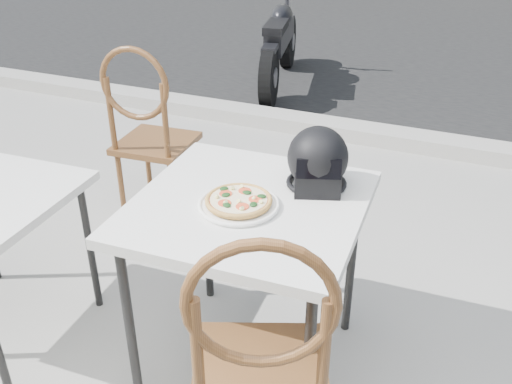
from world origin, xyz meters
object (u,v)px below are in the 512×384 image
at_px(pizza, 239,200).
at_px(helmet, 318,162).
at_px(cafe_chair_main, 261,359).
at_px(motorcycle, 280,45).
at_px(plate, 239,205).
at_px(cafe_table_main, 248,218).
at_px(cafe_chair_side, 148,126).

height_order(pizza, helmet, helmet).
height_order(cafe_chair_main, motorcycle, cafe_chair_main).
height_order(plate, pizza, pizza).
xyz_separation_m(plate, motorcycle, (-1.25, 3.78, -0.43)).
bearing_deg(pizza, plate, -99.56).
distance_m(pizza, motorcycle, 4.00).
xyz_separation_m(cafe_table_main, motorcycle, (-1.26, 3.73, -0.34)).
relative_size(plate, pizza, 1.10).
bearing_deg(cafe_chair_main, cafe_chair_side, -70.02).
relative_size(cafe_table_main, cafe_chair_main, 0.79).
xyz_separation_m(cafe_chair_main, motorcycle, (-1.55, 4.29, -0.23)).
distance_m(cafe_table_main, pizza, 0.12).
relative_size(helmet, motorcycle, 0.17).
bearing_deg(cafe_chair_side, helmet, 147.06).
relative_size(cafe_table_main, motorcycle, 0.48).
xyz_separation_m(cafe_table_main, cafe_chair_main, (0.28, -0.56, -0.11)).
bearing_deg(cafe_table_main, motorcycle, 108.72).
xyz_separation_m(plate, helmet, (0.22, 0.27, 0.10)).
relative_size(cafe_chair_side, motorcycle, 0.61).
distance_m(cafe_chair_side, motorcycle, 2.84).
height_order(cafe_table_main, pizza, pizza).
distance_m(cafe_chair_main, cafe_chair_side, 1.98).
distance_m(helmet, cafe_chair_main, 0.85).
height_order(plate, motorcycle, motorcycle).
relative_size(plate, motorcycle, 0.17).
xyz_separation_m(pizza, motorcycle, (-1.25, 3.78, -0.45)).
distance_m(plate, cafe_chair_side, 1.41).
relative_size(cafe_table_main, cafe_chair_side, 0.80).
bearing_deg(helmet, plate, -148.75).
bearing_deg(cafe_chair_side, motorcycle, -89.70).
distance_m(helmet, motorcycle, 3.84).
distance_m(plate, motorcycle, 4.00).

